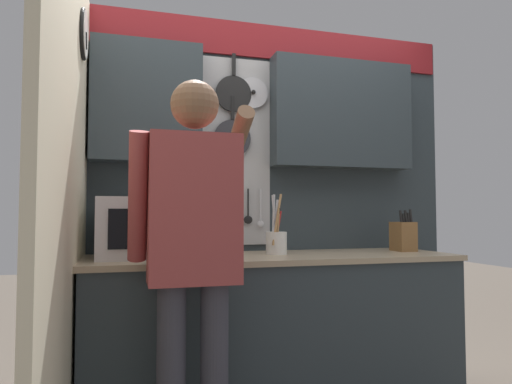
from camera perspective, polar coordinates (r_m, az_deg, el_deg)
The scene contains 7 objects.
base_cabinet_counter at distance 2.69m, azimuth 2.34°, elevation -17.46°, with size 2.07×0.65×0.89m.
back_wall_unit at distance 2.90m, azimuth 0.79°, elevation 3.70°, with size 2.64×0.20×2.35m.
side_wall at distance 2.10m, azimuth -22.51°, elevation -0.82°, with size 0.07×1.60×2.35m.
microwave at distance 2.51m, azimuth -13.21°, elevation -4.35°, with size 0.53×0.40×0.32m.
knife_block at distance 3.01m, azimuth 17.92°, elevation -5.25°, with size 0.12×0.15×0.26m.
utensil_crock at distance 2.64m, azimuth 2.55°, elevation -6.01°, with size 0.12×0.12×0.35m.
person at distance 1.97m, azimuth -7.83°, elevation -5.96°, with size 0.54×0.61×1.70m.
Camera 1 is at (-0.81, -2.47, 1.12)m, focal length 32.00 mm.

